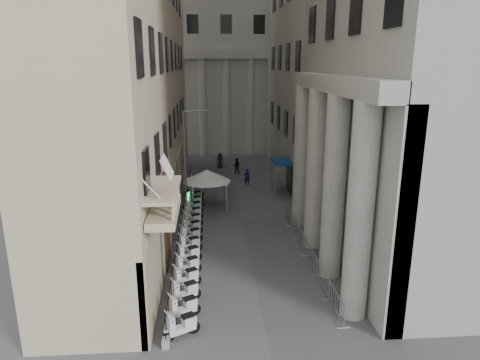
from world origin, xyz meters
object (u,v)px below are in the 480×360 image
Objects in this scene: pedestrian_a at (247,177)px; info_kiosk at (187,200)px; scooter_0 at (182,337)px; pedestrian_b at (237,166)px; security_tent at (210,176)px; street_lamp at (189,154)px.

info_kiosk is at bearing 41.02° from pedestrian_a.
scooter_0 is 28.64m from pedestrian_b.
street_lamp reaches higher than security_tent.
street_lamp is at bearing 44.85° from pedestrian_a.
street_lamp reaches higher than info_kiosk.
pedestrian_b is at bearing 84.28° from info_kiosk.
security_tent is 2.36× the size of pedestrian_a.
security_tent is 3.00m from street_lamp.
pedestrian_b is (4.47, 12.34, -3.94)m from street_lamp.
scooter_0 is 0.88× the size of pedestrian_b.
security_tent is at bearing 80.01° from pedestrian_b.
pedestrian_b is at bearing 75.29° from security_tent.
info_kiosk is 1.04× the size of pedestrian_a.
info_kiosk is at bearing -159.65° from security_tent.
scooter_0 is 17.55m from security_tent.
security_tent is 11.51m from pedestrian_b.
security_tent reaches higher than info_kiosk.
security_tent is 0.48× the size of street_lamp.
pedestrian_a is (4.93, 23.70, 0.82)m from scooter_0.
pedestrian_b is at bearing 50.08° from street_lamp.
pedestrian_a is 0.96× the size of pedestrian_b.
info_kiosk is (-1.87, -0.69, -1.76)m from security_tent.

